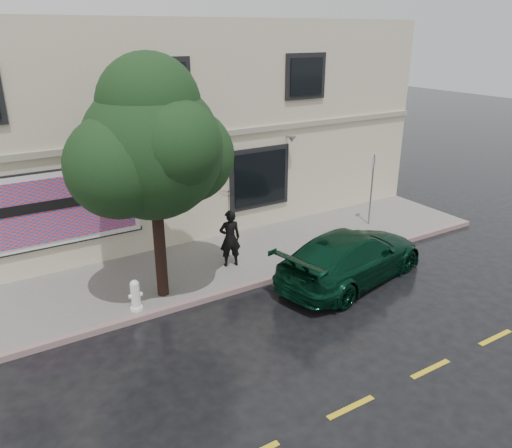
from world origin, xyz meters
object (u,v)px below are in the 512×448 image
fire_hydrant (135,295)px  car (352,256)px  pedestrian (230,238)px  street_tree (152,150)px

fire_hydrant → car: bearing=2.8°
car → pedestrian: 3.51m
pedestrian → street_tree: size_ratio=0.31×
car → fire_hydrant: 5.97m
pedestrian → street_tree: (-2.34, -0.59, 2.99)m
street_tree → pedestrian: bearing=14.0°
street_tree → car: bearing=-19.3°
street_tree → fire_hydrant: 3.58m
pedestrian → fire_hydrant: bearing=30.1°
car → fire_hydrant: (-5.82, 1.33, -0.18)m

